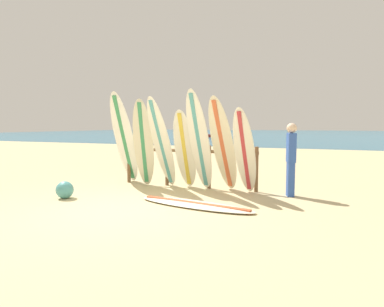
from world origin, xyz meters
name	(u,v)px	position (x,y,z in m)	size (l,w,h in m)	color
ground_plane	(126,211)	(0.00, 0.00, 0.00)	(120.00, 120.00, 0.00)	#CCB784
ocean_water	(308,134)	(0.00, 58.00, 0.00)	(120.00, 80.00, 0.01)	#196B93
surfboard_rack	(188,160)	(0.12, 2.61, 0.69)	(3.62, 0.09, 1.08)	brown
surfboard_leaning_far_left	(124,139)	(-1.56, 2.29, 1.21)	(0.70, 1.25, 2.42)	white
surfboard_leaning_left	(143,143)	(-0.95, 2.23, 1.12)	(0.61, 0.63, 2.24)	beige
surfboard_leaning_center_left	(162,143)	(-0.39, 2.17, 1.13)	(0.59, 1.09, 2.26)	white
surfboard_leaning_center	(185,150)	(0.16, 2.35, 0.98)	(0.55, 0.76, 1.95)	silver
surfboard_leaning_center_right	(199,141)	(0.61, 2.17, 1.20)	(0.63, 0.97, 2.40)	white
surfboard_leaning_right	(223,145)	(1.16, 2.26, 1.12)	(0.71, 1.14, 2.23)	beige
surfboard_leaning_far_right	(245,152)	(1.70, 2.16, 0.98)	(0.56, 0.95, 1.97)	white
surfboard_lying_on_sand	(195,204)	(1.04, 0.80, 0.04)	(2.56, 0.96, 0.08)	silver
beachgoer_standing	(291,156)	(2.67, 2.44, 0.89)	(0.24, 0.30, 1.62)	#3359B2
small_boat_offshore	(202,135)	(-11.74, 35.25, 0.26)	(2.05, 2.12, 0.71)	#B22D28
beach_ball	(65,190)	(-1.80, 0.36, 0.19)	(0.37, 0.37, 0.37)	teal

